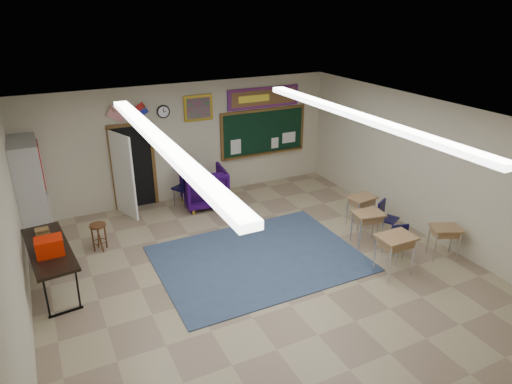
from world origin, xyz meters
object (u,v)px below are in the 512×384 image
student_desk_front_right (361,209)px  wooden_stool (99,237)px  student_desk_front_left (367,227)px  folding_table (52,266)px  wingback_armchair (204,187)px

student_desk_front_right → wooden_stool: (-5.60, 1.52, -0.10)m
student_desk_front_left → folding_table: size_ratio=0.36×
wingback_armchair → student_desk_front_left: 4.20m
wingback_armchair → folding_table: size_ratio=0.53×
wingback_armchair → student_desk_front_right: bearing=143.3°
student_desk_front_right → wooden_stool: 5.80m
student_desk_front_left → folding_table: 6.24m
wingback_armchair → wooden_stool: wingback_armchair is taller
student_desk_front_left → wooden_stool: size_ratio=1.26×
wooden_stool → wingback_armchair: bearing=22.9°
student_desk_front_right → folding_table: 6.57m
folding_table → student_desk_front_left: bearing=-16.9°
student_desk_front_right → folding_table: bearing=168.4°
wingback_armchair → student_desk_front_right: (2.83, -2.69, -0.09)m
folding_table → wooden_stool: folding_table is taller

